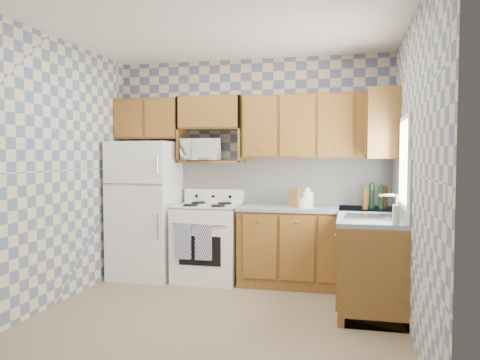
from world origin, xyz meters
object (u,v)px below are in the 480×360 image
at_px(electric_kettle, 307,199).
at_px(refrigerator, 145,210).
at_px(stove_body, 208,243).
at_px(microwave, 201,150).

bearing_deg(electric_kettle, refrigerator, -179.00).
distance_m(stove_body, electric_kettle, 1.32).
xyz_separation_m(refrigerator, electric_kettle, (2.00, 0.03, 0.17)).
xyz_separation_m(microwave, electric_kettle, (1.31, -0.10, -0.58)).
relative_size(refrigerator, microwave, 3.46).
xyz_separation_m(stove_body, microwave, (-0.11, 0.11, 1.13)).
bearing_deg(electric_kettle, microwave, 175.75).
relative_size(refrigerator, electric_kettle, 9.68).
bearing_deg(microwave, electric_kettle, -16.99).
bearing_deg(stove_body, microwave, 136.87).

